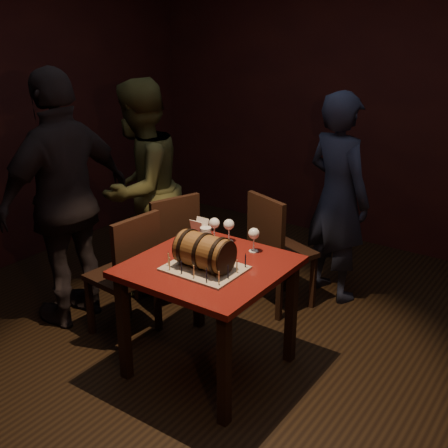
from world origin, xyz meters
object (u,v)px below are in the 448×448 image
(barrel_cake, at_px, (204,251))
(chair_left_rear, at_px, (170,245))
(wine_glass_right, at_px, (254,235))
(chair_left_front, at_px, (129,270))
(chair_back, at_px, (275,246))
(wine_glass_left, at_px, (214,224))
(person_left_rear, at_px, (140,189))
(wine_glass_mid, at_px, (229,226))
(person_left_front, at_px, (66,201))
(pint_of_ale, at_px, (206,239))
(person_back, at_px, (337,198))
(pub_table, at_px, (209,280))

(barrel_cake, relative_size, chair_left_rear, 0.41)
(wine_glass_right, bearing_deg, chair_left_front, -158.66)
(wine_glass_right, height_order, chair_back, chair_back)
(wine_glass_left, height_order, chair_left_front, chair_left_front)
(person_left_rear, bearing_deg, wine_glass_left, 62.02)
(wine_glass_mid, height_order, person_left_front, person_left_front)
(wine_glass_left, bearing_deg, wine_glass_mid, 20.17)
(wine_glass_mid, distance_m, pint_of_ale, 0.20)
(person_back, bearing_deg, person_left_front, 67.09)
(barrel_cake, relative_size, person_back, 0.23)
(barrel_cake, height_order, wine_glass_mid, barrel_cake)
(barrel_cake, distance_m, person_left_rear, 1.37)
(wine_glass_mid, xyz_separation_m, person_left_front, (-1.13, -0.39, 0.06))
(barrel_cake, distance_m, wine_glass_right, 0.40)
(wine_glass_left, bearing_deg, pub_table, -59.35)
(chair_left_rear, bearing_deg, wine_glass_mid, -11.86)
(barrel_cake, xyz_separation_m, person_left_rear, (-1.17, 0.71, -0.00))
(pint_of_ale, bearing_deg, person_back, 74.50)
(wine_glass_mid, xyz_separation_m, chair_left_rear, (-0.64, 0.13, -0.34))
(chair_back, xyz_separation_m, person_left_rear, (-1.08, -0.30, 0.34))
(person_back, bearing_deg, barrel_cake, 104.86)
(wine_glass_left, distance_m, pint_of_ale, 0.16)
(wine_glass_left, height_order, chair_left_rear, chair_left_rear)
(pint_of_ale, bearing_deg, chair_left_rear, 151.40)
(pint_of_ale, xyz_separation_m, person_left_rear, (-1.00, 0.46, 0.04))
(barrel_cake, distance_m, chair_left_front, 0.79)
(wine_glass_left, bearing_deg, person_back, 70.60)
(pint_of_ale, relative_size, person_left_rear, 0.09)
(chair_back, height_order, person_left_rear, person_left_rear)
(person_left_rear, height_order, person_left_front, person_left_front)
(wine_glass_mid, xyz_separation_m, person_back, (0.29, 1.07, -0.04))
(chair_left_rear, height_order, person_left_rear, person_left_rear)
(pub_table, relative_size, person_left_rear, 0.52)
(chair_left_front, bearing_deg, chair_back, 56.46)
(chair_left_front, bearing_deg, person_left_rear, 125.84)
(barrel_cake, xyz_separation_m, wine_glass_left, (-0.21, 0.40, 0.00))
(pub_table, relative_size, person_back, 0.54)
(chair_left_front, bearing_deg, wine_glass_left, 33.00)
(pub_table, xyz_separation_m, person_left_rear, (-1.14, 0.63, 0.22))
(person_left_rear, bearing_deg, chair_left_front, 25.94)
(chair_back, bearing_deg, wine_glass_right, -73.03)
(pub_table, distance_m, wine_glass_left, 0.43)
(pub_table, relative_size, chair_left_front, 0.97)
(chair_left_front, bearing_deg, wine_glass_right, 21.34)
(chair_left_front, bearing_deg, barrel_cake, -5.93)
(person_back, distance_m, person_left_rear, 1.56)
(pint_of_ale, bearing_deg, wine_glass_mid, 74.03)
(wine_glass_mid, bearing_deg, person_back, 74.58)
(chair_back, height_order, person_back, person_back)
(wine_glass_left, xyz_separation_m, pint_of_ale, (0.04, -0.15, -0.05))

